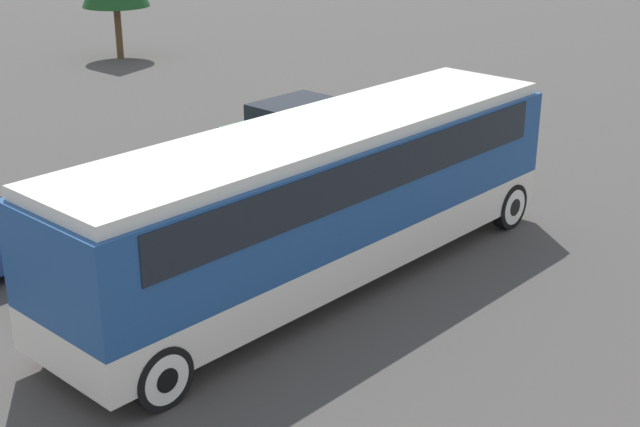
{
  "coord_description": "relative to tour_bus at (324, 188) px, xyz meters",
  "views": [
    {
      "loc": [
        -11.42,
        -10.57,
        7.52
      ],
      "look_at": [
        0.0,
        0.0,
        1.41
      ],
      "focal_mm": 50.0,
      "sensor_mm": 36.0,
      "label": 1
    }
  ],
  "objects": [
    {
      "name": "parked_car_near",
      "position": [
        6.02,
        6.53,
        -1.22
      ],
      "size": [
        4.61,
        1.81,
        1.34
      ],
      "color": "#2D5638",
      "rests_on": "ground_plane"
    },
    {
      "name": "tour_bus",
      "position": [
        0.0,
        0.0,
        0.0
      ],
      "size": [
        11.41,
        2.69,
        3.14
      ],
      "color": "silver",
      "rests_on": "ground_plane"
    },
    {
      "name": "ground_plane",
      "position": [
        -0.1,
        -0.0,
        -1.89
      ],
      "size": [
        120.0,
        120.0,
        0.0
      ],
      "primitive_type": "plane",
      "color": "#423F3D"
    }
  ]
}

